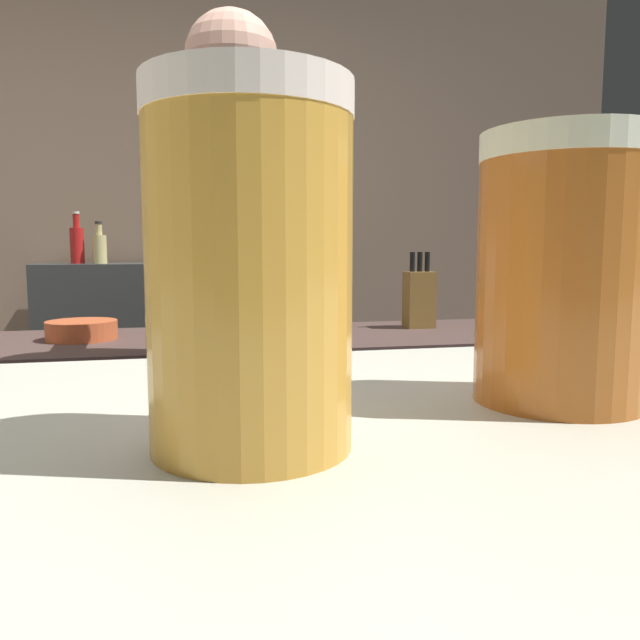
# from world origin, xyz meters

# --- Properties ---
(wall_back) EXTENTS (5.20, 0.10, 2.70)m
(wall_back) POSITION_xyz_m (0.00, 2.20, 1.35)
(wall_back) COLOR gray
(wall_back) RESTS_ON ground
(prep_counter) EXTENTS (2.10, 0.60, 0.89)m
(prep_counter) POSITION_xyz_m (0.35, 0.76, 0.44)
(prep_counter) COLOR #4C3833
(prep_counter) RESTS_ON ground
(back_shelf) EXTENTS (0.91, 0.36, 1.10)m
(back_shelf) POSITION_xyz_m (-0.10, 1.92, 0.55)
(back_shelf) COLOR #363938
(back_shelf) RESTS_ON ground
(bartender) EXTENTS (0.44, 0.52, 1.72)m
(bartender) POSITION_xyz_m (0.26, 0.31, 1.00)
(bartender) COLOR #36373A
(bartender) RESTS_ON ground
(knife_block) EXTENTS (0.10, 0.08, 0.27)m
(knife_block) POSITION_xyz_m (0.95, 0.85, 0.99)
(knife_block) COLOR olive
(knife_block) RESTS_ON prep_counter
(mixing_bowl) EXTENTS (0.21, 0.21, 0.06)m
(mixing_bowl) POSITION_xyz_m (-0.18, 0.80, 0.92)
(mixing_bowl) COLOR #C85930
(mixing_bowl) RESTS_ON prep_counter
(chefs_knife) EXTENTS (0.24, 0.08, 0.01)m
(chefs_knife) POSITION_xyz_m (0.54, 0.71, 0.89)
(chefs_knife) COLOR silver
(chefs_knife) RESTS_ON prep_counter
(pint_glass_near) EXTENTS (0.08, 0.08, 0.13)m
(pint_glass_near) POSITION_xyz_m (0.32, -0.95, 1.16)
(pint_glass_near) COLOR #BA6526
(pint_glass_near) RESTS_ON bar_counter
(pint_glass_far) EXTENTS (0.08, 0.08, 0.13)m
(pint_glass_far) POSITION_xyz_m (0.17, -0.98, 1.16)
(pint_glass_far) COLOR gold
(pint_glass_far) RESTS_ON bar_counter
(bottle_hot_sauce) EXTENTS (0.06, 0.06, 0.25)m
(bottle_hot_sauce) POSITION_xyz_m (-0.37, 1.93, 1.19)
(bottle_hot_sauce) COLOR red
(bottle_hot_sauce) RESTS_ON back_shelf
(bottle_soy) EXTENTS (0.07, 0.07, 0.22)m
(bottle_soy) POSITION_xyz_m (0.13, 1.87, 1.18)
(bottle_soy) COLOR #4A832F
(bottle_soy) RESTS_ON back_shelf
(bottle_olive_oil) EXTENTS (0.07, 0.07, 0.20)m
(bottle_olive_oil) POSITION_xyz_m (-0.26, 1.90, 1.17)
(bottle_olive_oil) COLOR #D3C37D
(bottle_olive_oil) RESTS_ON back_shelf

